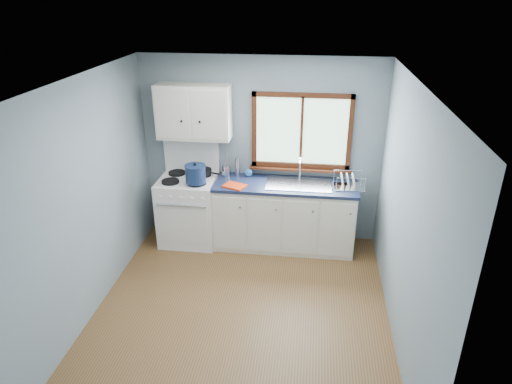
# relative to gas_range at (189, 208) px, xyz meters

# --- Properties ---
(floor) EXTENTS (3.20, 3.60, 0.02)m
(floor) POSITION_rel_gas_range_xyz_m (0.95, -1.47, -0.50)
(floor) COLOR brown
(floor) RESTS_ON ground
(ceiling) EXTENTS (3.20, 3.60, 0.02)m
(ceiling) POSITION_rel_gas_range_xyz_m (0.95, -1.47, 2.02)
(ceiling) COLOR white
(ceiling) RESTS_ON wall_back
(wall_back) EXTENTS (3.20, 0.02, 2.50)m
(wall_back) POSITION_rel_gas_range_xyz_m (0.95, 0.34, 0.76)
(wall_back) COLOR gray
(wall_back) RESTS_ON ground
(wall_front) EXTENTS (3.20, 0.02, 2.50)m
(wall_front) POSITION_rel_gas_range_xyz_m (0.95, -3.28, 0.76)
(wall_front) COLOR gray
(wall_front) RESTS_ON ground
(wall_left) EXTENTS (0.02, 3.60, 2.50)m
(wall_left) POSITION_rel_gas_range_xyz_m (-0.66, -1.47, 0.76)
(wall_left) COLOR gray
(wall_left) RESTS_ON ground
(wall_right) EXTENTS (0.02, 3.60, 2.50)m
(wall_right) POSITION_rel_gas_range_xyz_m (2.56, -1.47, 0.76)
(wall_right) COLOR gray
(wall_right) RESTS_ON ground
(gas_range) EXTENTS (0.76, 0.69, 1.36)m
(gas_range) POSITION_rel_gas_range_xyz_m (0.00, 0.00, 0.00)
(gas_range) COLOR white
(gas_range) RESTS_ON floor
(base_cabinets) EXTENTS (1.85, 0.60, 0.88)m
(base_cabinets) POSITION_rel_gas_range_xyz_m (1.31, 0.02, -0.08)
(base_cabinets) COLOR silver
(base_cabinets) RESTS_ON floor
(countertop) EXTENTS (1.89, 0.64, 0.04)m
(countertop) POSITION_rel_gas_range_xyz_m (1.31, 0.02, 0.41)
(countertop) COLOR #141C35
(countertop) RESTS_ON base_cabinets
(sink) EXTENTS (0.84, 0.46, 0.44)m
(sink) POSITION_rel_gas_range_xyz_m (1.49, 0.02, 0.37)
(sink) COLOR silver
(sink) RESTS_ON countertop
(window) EXTENTS (1.36, 0.10, 1.03)m
(window) POSITION_rel_gas_range_xyz_m (1.48, 0.30, 0.98)
(window) COLOR #9EC6A8
(window) RESTS_ON wall_back
(upper_cabinets) EXTENTS (0.95, 0.35, 0.70)m
(upper_cabinets) POSITION_rel_gas_range_xyz_m (0.10, 0.15, 1.31)
(upper_cabinets) COLOR silver
(upper_cabinets) RESTS_ON wall_back
(skillet) EXTENTS (0.42, 0.33, 0.05)m
(skillet) POSITION_rel_gas_range_xyz_m (0.17, 0.15, 0.49)
(skillet) COLOR black
(skillet) RESTS_ON gas_range
(stockpot) EXTENTS (0.34, 0.34, 0.27)m
(stockpot) POSITION_rel_gas_range_xyz_m (0.17, -0.17, 0.58)
(stockpot) COLOR #132448
(stockpot) RESTS_ON gas_range
(utensil_crock) EXTENTS (0.12, 0.12, 0.37)m
(utensil_crock) POSITION_rel_gas_range_xyz_m (0.50, 0.19, 0.50)
(utensil_crock) COLOR silver
(utensil_crock) RESTS_ON countertop
(thermos) EXTENTS (0.08, 0.08, 0.26)m
(thermos) POSITION_rel_gas_range_xyz_m (0.65, 0.21, 0.56)
(thermos) COLOR silver
(thermos) RESTS_ON countertop
(soap_bottle) EXTENTS (0.10, 0.10, 0.26)m
(soap_bottle) POSITION_rel_gas_range_xyz_m (0.80, 0.18, 0.56)
(soap_bottle) COLOR #2F78C3
(soap_bottle) RESTS_ON countertop
(dish_towel) EXTENTS (0.33, 0.28, 0.02)m
(dish_towel) POSITION_rel_gas_range_xyz_m (0.67, -0.16, 0.44)
(dish_towel) COLOR red
(dish_towel) RESTS_ON countertop
(dish_rack) EXTENTS (0.40, 0.32, 0.20)m
(dish_rack) POSITION_rel_gas_range_xyz_m (2.11, 0.01, 0.48)
(dish_rack) COLOR silver
(dish_rack) RESTS_ON countertop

